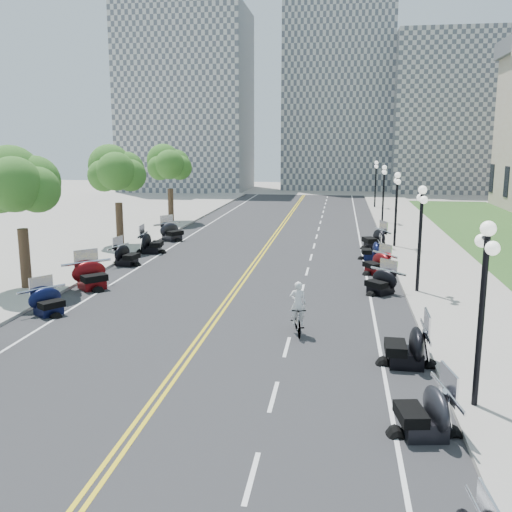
{
  "coord_description": "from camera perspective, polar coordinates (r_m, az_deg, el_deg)",
  "views": [
    {
      "loc": [
        4.9,
        -22.85,
        7.02
      ],
      "look_at": [
        1.21,
        2.04,
        2.0
      ],
      "focal_mm": 40.0,
      "sensor_mm": 36.0,
      "label": 1
    }
  ],
  "objects": [
    {
      "name": "lane_dash_4",
      "position": [
        16.51,
        1.76,
        -13.84
      ],
      "size": [
        0.12,
        2.0,
        0.0
      ],
      "primitive_type": "cube",
      "color": "white",
      "rests_on": "road"
    },
    {
      "name": "tree_2",
      "position": [
        29.07,
        -22.57,
        5.95
      ],
      "size": [
        4.8,
        4.8,
        9.2
      ],
      "primitive_type": null,
      "color": "#235619",
      "rests_on": "sidewalk_south"
    },
    {
      "name": "motorcycle_s_8",
      "position": [
        37.31,
        -10.41,
        1.41
      ],
      "size": [
        2.29,
        2.29,
        1.48
      ],
      "primitive_type": null,
      "rotation": [
        0.0,
        0.0,
        1.66
      ],
      "color": "black",
      "rests_on": "road"
    },
    {
      "name": "tree_4",
      "position": [
        51.12,
        -8.62,
        8.62
      ],
      "size": [
        4.8,
        4.8,
        9.2
      ],
      "primitive_type": null,
      "color": "#235619",
      "rests_on": "sidewalk_south"
    },
    {
      "name": "lane_dash_11",
      "position": [
        43.45,
        6.08,
        1.94
      ],
      "size": [
        0.12,
        2.0,
        0.0
      ],
      "primitive_type": "cube",
      "color": "white",
      "rests_on": "road"
    },
    {
      "name": "motorcycle_s_6",
      "position": [
        28.83,
        -16.13,
        -1.71
      ],
      "size": [
        3.06,
        3.06,
        1.52
      ],
      "primitive_type": null,
      "rotation": [
        0.0,
        0.0,
        0.8
      ],
      "color": "#590A0C",
      "rests_on": "road"
    },
    {
      "name": "lane_dash_3",
      "position": [
        13.03,
        -0.44,
        -21.26
      ],
      "size": [
        0.12,
        2.0,
        0.0
      ],
      "primitive_type": "cube",
      "color": "white",
      "rests_on": "road"
    },
    {
      "name": "ground",
      "position": [
        24.4,
        -3.54,
        -5.46
      ],
      "size": [
        160.0,
        160.0,
        0.0
      ],
      "primitive_type": "plane",
      "color": "gray"
    },
    {
      "name": "lane_dash_13",
      "position": [
        51.36,
        6.47,
        3.37
      ],
      "size": [
        0.12,
        2.0,
        0.0
      ],
      "primitive_type": "cube",
      "color": "white",
      "rests_on": "road"
    },
    {
      "name": "street_lamp_3",
      "position": [
        39.28,
        13.82,
        4.5
      ],
      "size": [
        0.5,
        1.2,
        4.9
      ],
      "primitive_type": null,
      "color": "black",
      "rests_on": "sidewalk_north"
    },
    {
      "name": "lane_dash_9",
      "position": [
        35.59,
        5.53,
        -0.12
      ],
      "size": [
        0.12,
        2.0,
        0.0
      ],
      "primitive_type": "cube",
      "color": "white",
      "rests_on": "road"
    },
    {
      "name": "centerline_yellow_b",
      "position": [
        33.93,
        0.15,
        -0.63
      ],
      "size": [
        0.12,
        90.0,
        0.0
      ],
      "primitive_type": "cube",
      "color": "yellow",
      "rests_on": "road"
    },
    {
      "name": "distant_block_a",
      "position": [
        88.09,
        -6.89,
        15.1
      ],
      "size": [
        18.0,
        14.0,
        26.0
      ],
      "primitive_type": "cube",
      "color": "gray",
      "rests_on": "ground"
    },
    {
      "name": "lane_dash_12",
      "position": [
        47.4,
        6.29,
        2.72
      ],
      "size": [
        0.12,
        2.0,
        0.0
      ],
      "primitive_type": "cube",
      "color": "white",
      "rests_on": "road"
    },
    {
      "name": "lane_dash_19",
      "position": [
        75.2,
        7.14,
        5.86
      ],
      "size": [
        0.12,
        2.0,
        0.0
      ],
      "primitive_type": "cube",
      "color": "white",
      "rests_on": "road"
    },
    {
      "name": "bicycle",
      "position": [
        21.35,
        4.19,
        -6.39
      ],
      "size": [
        0.83,
        1.89,
        1.1
      ],
      "primitive_type": "imported",
      "rotation": [
        0.0,
        0.0,
        0.18
      ],
      "color": "#A51414",
      "rests_on": "road"
    },
    {
      "name": "lane_dash_17",
      "position": [
        67.24,
        6.97,
        5.22
      ],
      "size": [
        0.12,
        2.0,
        0.0
      ],
      "primitive_type": "cube",
      "color": "white",
      "rests_on": "road"
    },
    {
      "name": "motorcycle_n_7",
      "position": [
        31.5,
        11.99,
        -0.62
      ],
      "size": [
        2.6,
        2.6,
        1.32
      ],
      "primitive_type": null,
      "rotation": [
        0.0,
        0.0,
        -1.01
      ],
      "color": "#590A0C",
      "rests_on": "road"
    },
    {
      "name": "edge_line_north",
      "position": [
        33.62,
        10.8,
        -0.95
      ],
      "size": [
        0.12,
        90.0,
        0.0
      ],
      "primitive_type": "cube",
      "color": "white",
      "rests_on": "road"
    },
    {
      "name": "motorcycle_n_3",
      "position": [
        14.85,
        16.44,
        -14.44
      ],
      "size": [
        2.28,
        2.28,
        1.38
      ],
      "primitive_type": null,
      "rotation": [
        0.0,
        0.0,
        -1.4
      ],
      "color": "black",
      "rests_on": "road"
    },
    {
      "name": "lane_dash_10",
      "position": [
        39.52,
        5.83,
        1.01
      ],
      "size": [
        0.12,
        2.0,
        0.0
      ],
      "primitive_type": "cube",
      "color": "white",
      "rests_on": "road"
    },
    {
      "name": "motorcycle_s_9",
      "position": [
        41.86,
        -8.4,
        2.53
      ],
      "size": [
        2.92,
        2.92,
        1.47
      ],
      "primitive_type": null,
      "rotation": [
        0.0,
        0.0,
        0.98
      ],
      "color": "black",
      "rests_on": "road"
    },
    {
      "name": "motorcycle_n_9",
      "position": [
        39.01,
        11.77,
        1.8
      ],
      "size": [
        2.77,
        2.77,
        1.51
      ],
      "primitive_type": null,
      "rotation": [
        0.0,
        0.0,
        -1.22
      ],
      "color": "black",
      "rests_on": "road"
    },
    {
      "name": "distant_block_c",
      "position": [
        89.59,
        19.97,
        13.18
      ],
      "size": [
        20.0,
        14.0,
        22.0
      ],
      "primitive_type": "cube",
      "color": "gray",
      "rests_on": "ground"
    },
    {
      "name": "sidewalk_south",
      "position": [
        36.94,
        -16.38,
        -0.01
      ],
      "size": [
        5.0,
        90.0,
        0.15
      ],
      "primitive_type": "cube",
      "color": "#9E9991",
      "rests_on": "ground"
    },
    {
      "name": "motorcycle_s_5",
      "position": [
        25.11,
        -20.09,
        -4.16
      ],
      "size": [
        2.52,
        2.52,
        1.26
      ],
      "primitive_type": null,
      "rotation": [
        0.0,
        0.0,
        0.95
      ],
      "color": "black",
      "rests_on": "road"
    },
    {
      "name": "motorcycle_s_7",
      "position": [
        33.85,
        -12.81,
        0.21
      ],
      "size": [
        2.24,
        2.24,
        1.36
      ],
      "primitive_type": null,
      "rotation": [
        0.0,
        0.0,
        1.4
      ],
      "color": "black",
      "rests_on": "road"
    },
    {
      "name": "lane_dash_7",
      "position": [
        27.8,
        4.66,
        -3.35
      ],
      "size": [
        0.12,
        2.0,
        0.0
      ],
      "primitive_type": "cube",
      "color": "white",
      "rests_on": "road"
    },
    {
      "name": "tree_3",
      "position": [
        39.82,
        -13.69,
        7.7
      ],
      "size": [
        4.8,
        4.8,
        9.2
      ],
      "primitive_type": null,
      "color": "#235619",
      "rests_on": "sidewalk_south"
    },
    {
      "name": "lane_dash_14",
      "position": [
        55.32,
        6.62,
        3.94
      ],
      "size": [
        0.12,
        2.0,
        0.0
      ],
      "primitive_type": "cube",
      "color": "white",
      "rests_on": "road"
    },
    {
      "name": "lane_dash_16",
      "position": [
        63.26,
        6.86,
        4.85
      ],
      "size": [
        0.12,
        2.0,
        0.0
      ],
      "primitive_type": "cube",
      "color": "white",
      "rests_on": "road"
    },
    {
      "name": "road",
      "position": [
        33.95,
        -0.05,
        -0.64
      ],
      "size": [
        16.0,
        90.0,
        0.01
      ],
      "primitive_type": "cube",
      "color": "#333335",
      "rests_on": "ground"
    },
    {
      "name": "centerline_yellow_a",
      "position": [
        33.97,
        -0.25,
        -0.62
      ],
      "size": [
        0.12,
        90.0,
        0.0
      ],
      "primitive_type": "cube",
      "color": "yellow",
      "rests_on": "road"
    },
    {
      "name": "motorcycle_n_6",
      "position": [
        27.44,
        12.35,
        -2.42
      ],
      "size": [
        2.6,
        2.6,
        1.29
      ],
      "primitive_type": null,
      "rotation": [
        0.0,
        0.0,
        -0.79
      ],
      "color": "black",
      "rests_on": "road"
    },
    {
      "name": "street_lamp_1",
      "position": [
        15.93,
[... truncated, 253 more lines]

